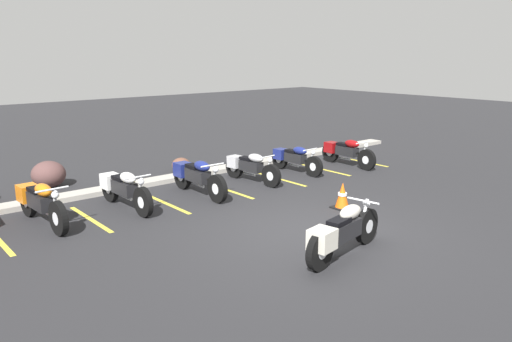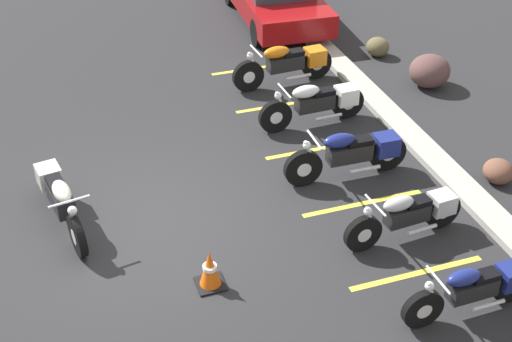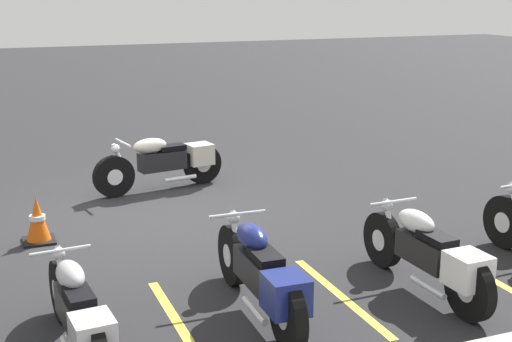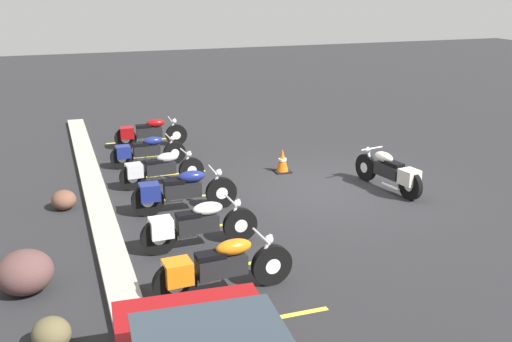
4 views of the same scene
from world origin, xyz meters
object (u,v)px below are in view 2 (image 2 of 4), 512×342
object	(u,v)px
parked_bike_3	(410,214)
landscape_rock_1	(430,71)
parked_bike_2	(353,153)
landscape_rock_0	(498,171)
motorcycle_cream_featured	(60,198)
traffic_cone	(210,270)
parked_bike_1	(318,103)
landscape_rock_2	(378,47)
parked_bike_0	(288,63)
parked_bike_4	(476,288)

from	to	relation	value
parked_bike_3	landscape_rock_1	distance (m)	5.15
parked_bike_2	landscape_rock_0	world-z (taller)	parked_bike_2
motorcycle_cream_featured	traffic_cone	bearing A→B (deg)	30.24
parked_bike_1	parked_bike_2	bearing A→B (deg)	83.58
landscape_rock_2	landscape_rock_0	bearing A→B (deg)	-3.96
parked_bike_0	landscape_rock_0	size ratio (longest dim) A/B	4.18
parked_bike_2	parked_bike_3	world-z (taller)	parked_bike_2
motorcycle_cream_featured	landscape_rock_2	size ratio (longest dim) A/B	4.07
parked_bike_1	landscape_rock_0	bearing A→B (deg)	125.14
landscape_rock_0	landscape_rock_1	size ratio (longest dim) A/B	0.62
parked_bike_2	traffic_cone	distance (m)	3.54
landscape_rock_2	traffic_cone	xyz separation A→B (m)	(6.06, -5.64, 0.06)
parked_bike_3	traffic_cone	distance (m)	3.14
parked_bike_2	landscape_rock_2	bearing A→B (deg)	-120.84
traffic_cone	parked_bike_3	bearing A→B (deg)	91.43
landscape_rock_0	landscape_rock_1	distance (m)	3.56
parked_bike_2	parked_bike_0	bearing A→B (deg)	-92.21
parked_bike_3	traffic_cone	bearing A→B (deg)	-3.14
parked_bike_3	parked_bike_4	distance (m)	1.69
parked_bike_4	landscape_rock_2	bearing A→B (deg)	-108.98
parked_bike_2	landscape_rock_2	xyz separation A→B (m)	(-4.22, 2.62, -0.24)
landscape_rock_0	landscape_rock_2	distance (m)	5.19
parked_bike_0	parked_bike_3	size ratio (longest dim) A/B	1.11
parked_bike_0	motorcycle_cream_featured	bearing A→B (deg)	29.81
landscape_rock_1	parked_bike_3	bearing A→B (deg)	-33.45
parked_bike_3	landscape_rock_2	bearing A→B (deg)	-117.26
parked_bike_2	parked_bike_1	bearing A→B (deg)	-93.21
parked_bike_0	parked_bike_1	world-z (taller)	parked_bike_0
landscape_rock_1	landscape_rock_2	size ratio (longest dim) A/B	1.62
landscape_rock_0	traffic_cone	distance (m)	5.36
motorcycle_cream_featured	landscape_rock_2	xyz separation A→B (m)	(-3.93, 7.43, -0.24)
parked_bike_2	landscape_rock_2	size ratio (longest dim) A/B	4.16
parked_bike_1	parked_bike_4	bearing A→B (deg)	88.11
parked_bike_2	landscape_rock_2	distance (m)	4.97
motorcycle_cream_featured	parked_bike_0	xyz separation A→B (m)	(-3.30, 5.01, 0.01)
parked_bike_3	landscape_rock_1	size ratio (longest dim) A/B	2.33
parked_bike_4	parked_bike_3	bearing A→B (deg)	-89.82
landscape_rock_2	parked_bike_2	bearing A→B (deg)	-31.88
parked_bike_3	landscape_rock_2	xyz separation A→B (m)	(-5.98, 2.50, -0.20)
parked_bike_0	traffic_cone	distance (m)	6.32
landscape_rock_1	parked_bike_0	bearing A→B (deg)	-111.00
parked_bike_1	landscape_rock_2	size ratio (longest dim) A/B	4.06
motorcycle_cream_featured	parked_bike_0	world-z (taller)	parked_bike_0
parked_bike_4	parked_bike_2	bearing A→B (deg)	-88.49
motorcycle_cream_featured	parked_bike_2	distance (m)	4.82
parked_bike_1	landscape_rock_1	distance (m)	2.91
parked_bike_0	parked_bike_1	bearing A→B (deg)	84.25
parked_bike_3	traffic_cone	xyz separation A→B (m)	(0.08, -3.14, -0.14)
parked_bike_1	parked_bike_3	distance (m)	3.60
landscape_rock_0	landscape_rock_2	xyz separation A→B (m)	(-5.17, 0.36, 0.01)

